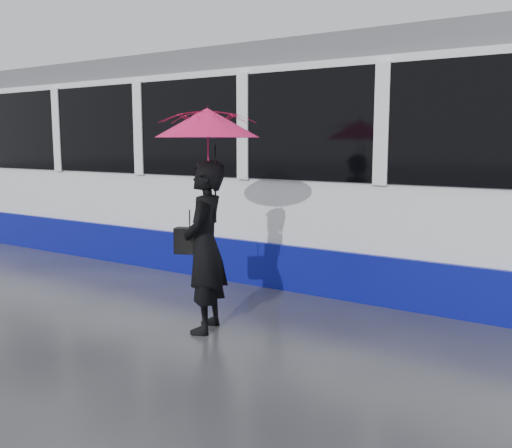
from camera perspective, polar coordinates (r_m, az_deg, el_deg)
The scene contains 6 objects.
ground at distance 6.81m, azimuth -2.76°, elevation -8.84°, with size 90.00×90.00×0.00m, color #27272B.
rails at distance 8.87m, azimuth 6.93°, elevation -4.78°, with size 34.00×1.51×0.02m.
tram at distance 8.73m, azimuth 6.11°, elevation 5.82°, with size 26.00×2.56×3.35m.
woman at distance 5.99m, azimuth -5.13°, elevation -2.31°, with size 0.66×0.43×1.81m, color black.
umbrella at distance 5.86m, azimuth -4.88°, elevation 8.04°, with size 1.38×1.38×1.22m.
handbag at distance 6.14m, azimuth -6.62°, elevation -1.67°, with size 0.35×0.25×0.46m.
Camera 1 is at (3.88, -5.22, 1.99)m, focal length 40.00 mm.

